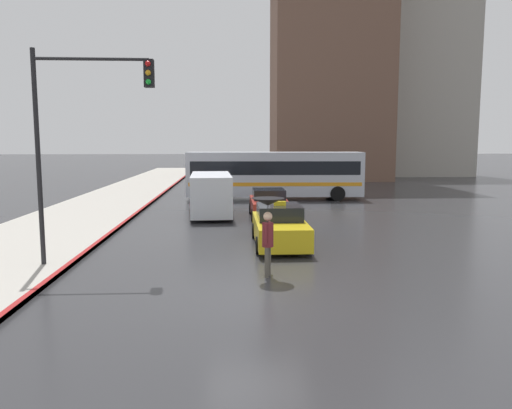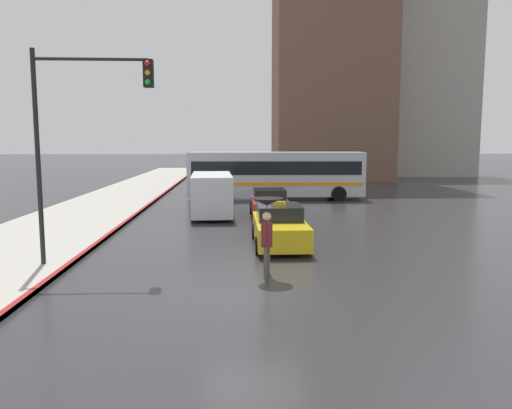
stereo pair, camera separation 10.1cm
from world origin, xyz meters
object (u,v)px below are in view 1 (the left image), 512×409
sedan_red (269,204)px  traffic_light (81,119)px  taxi (280,227)px  pedestrian_with_umbrella (268,217)px  city_bus (274,173)px  ambulance_van (211,193)px

sedan_red → traffic_light: 12.41m
taxi → pedestrian_with_umbrella: bearing=80.0°
traffic_light → city_bus: bearing=67.9°
ambulance_van → city_bus: (3.95, 7.26, 0.55)m
taxi → pedestrian_with_umbrella: size_ratio=2.03×
taxi → traffic_light: (-6.18, -3.07, 3.77)m
taxi → city_bus: size_ratio=0.39×
ambulance_van → pedestrian_with_umbrella: pedestrian_with_umbrella is taller
ambulance_van → traffic_light: bearing=70.1°
taxi → city_bus: (1.14, 14.97, 1.06)m
taxi → sedan_red: size_ratio=1.08×
taxi → ambulance_van: ambulance_van is taller
taxi → pedestrian_with_umbrella: (-0.77, -4.36, 1.03)m
taxi → ambulance_van: size_ratio=0.82×
taxi → traffic_light: bearing=26.4°
ambulance_van → pedestrian_with_umbrella: (2.04, -12.07, 0.52)m
sedan_red → ambulance_van: bearing=-15.2°
sedan_red → pedestrian_with_umbrella: (-0.91, -11.27, 1.06)m
taxi → sedan_red: (0.14, 6.91, -0.02)m
pedestrian_with_umbrella → traffic_light: (-5.41, 1.30, 2.74)m
sedan_red → traffic_light: traffic_light is taller
city_bus → traffic_light: bearing=-20.1°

